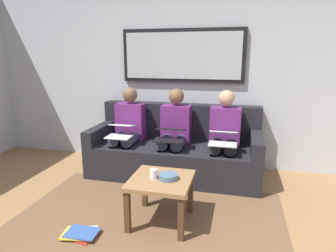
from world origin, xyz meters
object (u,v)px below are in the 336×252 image
at_px(person_middle, 174,130).
at_px(person_right, 128,127).
at_px(framed_mirror, 182,56).
at_px(laptop_black, 170,134).
at_px(laptop_silver, 223,138).
at_px(magazine_stack, 80,233).
at_px(couch, 175,150).
at_px(coffee_table, 161,186).
at_px(laptop_white, 121,130).
at_px(person_left, 224,133).
at_px(cup, 154,174).
at_px(bowl, 168,177).

relative_size(person_middle, person_right, 1.00).
relative_size(framed_mirror, laptop_black, 4.75).
distance_m(laptop_silver, laptop_black, 0.64).
bearing_deg(laptop_black, magazine_stack, 68.78).
height_order(couch, coffee_table, couch).
height_order(laptop_black, magazine_stack, laptop_black).
height_order(laptop_black, laptop_white, laptop_white).
distance_m(person_left, laptop_white, 1.30).
height_order(cup, laptop_black, laptop_black).
bearing_deg(bowl, laptop_black, -77.38).
distance_m(framed_mirror, magazine_stack, 2.57).
relative_size(coffee_table, magazine_stack, 1.68).
bearing_deg(person_right, bowl, 126.24).
bearing_deg(person_right, coffee_table, 123.83).
bearing_deg(cup, laptop_silver, -122.07).
height_order(coffee_table, laptop_white, laptop_white).
distance_m(person_middle, laptop_white, 0.69).
distance_m(laptop_silver, person_right, 1.30).
relative_size(person_right, magazine_stack, 3.38).
height_order(laptop_silver, laptop_white, laptop_white).
xyz_separation_m(coffee_table, cup, (0.07, 0.01, 0.12)).
relative_size(laptop_white, magazine_stack, 1.07).
relative_size(couch, person_left, 1.93).
height_order(couch, laptop_black, couch).
height_order(person_middle, magazine_stack, person_middle).
height_order(person_left, person_right, same).
bearing_deg(cup, laptop_white, -52.45).
relative_size(coffee_table, laptop_silver, 1.67).
height_order(bowl, laptop_black, laptop_black).
distance_m(laptop_silver, laptop_white, 1.28).
bearing_deg(couch, person_right, 6.13).
relative_size(cup, laptop_white, 0.25).
relative_size(person_left, laptop_white, 3.15).
xyz_separation_m(coffee_table, laptop_black, (0.13, -0.90, 0.25)).
bearing_deg(laptop_black, person_left, -158.58).
relative_size(bowl, laptop_silver, 0.52).
relative_size(laptop_black, person_right, 0.31).
bearing_deg(cup, magazine_stack, 34.27).
height_order(person_left, laptop_white, person_left).
distance_m(person_middle, laptop_black, 0.25).
bearing_deg(bowl, magazine_stack, 29.63).
height_order(framed_mirror, person_right, framed_mirror).
relative_size(coffee_table, laptop_black, 1.59).
bearing_deg(coffee_table, person_right, -56.17).
relative_size(cup, magazine_stack, 0.27).
distance_m(laptop_black, person_right, 0.69).
bearing_deg(person_middle, couch, -90.00).
xyz_separation_m(cup, laptop_white, (0.70, -0.92, 0.14)).
height_order(person_left, person_middle, same).
xyz_separation_m(couch, laptop_silver, (-0.64, 0.31, 0.31)).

